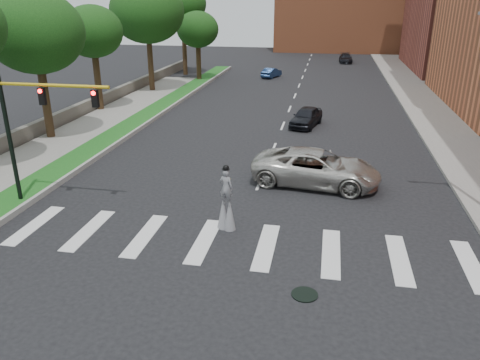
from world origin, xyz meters
TOP-DOWN VIEW (x-y plane):
  - ground_plane at (0.00, 0.00)m, footprint 160.00×160.00m
  - grass_median at (-11.50, 20.00)m, footprint 2.00×60.00m
  - median_curb at (-10.45, 20.00)m, footprint 0.20×60.00m
  - sidewalk_left at (-14.50, 10.00)m, footprint 4.00×60.00m
  - sidewalk_right at (12.50, 25.00)m, footprint 5.00×90.00m
  - stone_wall at (-17.00, 22.00)m, footprint 0.50×56.00m
  - manhole at (3.00, -2.00)m, footprint 0.90×0.90m
  - traffic_signal at (-9.78, 3.00)m, footprint 5.30×0.23m
  - stilt_performer at (-0.62, 2.27)m, footprint 0.83×0.61m
  - suv_crossing at (2.97, 8.18)m, footprint 7.04×3.89m
  - car_near at (1.76, 20.28)m, footprint 2.70×4.59m
  - car_mid at (-3.80, 43.08)m, footprint 2.30×3.81m
  - car_far at (5.54, 59.17)m, footprint 2.02×4.59m
  - tree_2 at (-15.74, 13.39)m, footprint 6.31×6.31m
  - tree_3 at (-16.29, 22.18)m, footprint 5.04×5.04m
  - tree_4 at (-15.07, 31.60)m, footprint 7.42×7.42m
  - tree_5 at (-15.01, 43.40)m, footprint 5.81×5.81m
  - tree_6 at (-11.96, 39.00)m, footprint 4.82×4.82m

SIDE VIEW (x-z plane):
  - ground_plane at x=0.00m, z-range 0.00..0.00m
  - manhole at x=3.00m, z-range 0.00..0.04m
  - sidewalk_left at x=-14.50m, z-range 0.00..0.18m
  - sidewalk_right at x=12.50m, z-range 0.00..0.18m
  - grass_median at x=-11.50m, z-range 0.00..0.25m
  - median_curb at x=-10.45m, z-range 0.00..0.28m
  - stone_wall at x=-17.00m, z-range 0.00..1.10m
  - car_mid at x=-3.80m, z-range 0.00..1.18m
  - car_far at x=5.54m, z-range 0.00..1.31m
  - car_near at x=1.76m, z-range 0.00..1.47m
  - suv_crossing at x=2.97m, z-range 0.00..1.87m
  - stilt_performer at x=-0.62m, z-range -0.34..2.59m
  - traffic_signal at x=-9.78m, z-range 1.05..7.25m
  - tree_6 at x=-11.96m, z-range 1.86..9.78m
  - tree_3 at x=-16.29m, z-range 2.21..11.04m
  - tree_2 at x=-15.74m, z-range 2.23..12.13m
  - tree_4 at x=-15.07m, z-range 2.41..13.59m
  - tree_5 at x=-15.01m, z-range 3.00..14.06m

